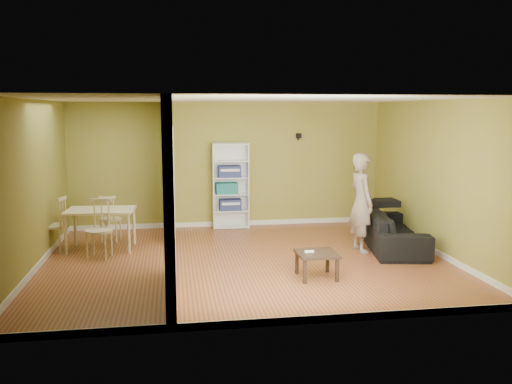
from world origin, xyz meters
TOP-DOWN VIEW (x-y plane):
  - room_shell at (0.00, 0.00)m, footprint 6.50×6.50m
  - partition at (-1.20, 0.00)m, footprint 0.22×5.50m
  - wall_speaker at (1.50, 2.69)m, footprint 0.10×0.10m
  - sofa at (2.70, 0.47)m, footprint 2.37×1.33m
  - person at (2.06, 0.30)m, footprint 0.78×0.64m
  - bookshelf at (0.03, 2.60)m, footprint 0.74×0.33m
  - paper_box_navy_a at (0.02, 2.56)m, footprint 0.44×0.29m
  - paper_box_teal at (-0.05, 2.56)m, footprint 0.45×0.29m
  - paper_box_navy_b at (0.01, 2.56)m, footprint 0.46×0.30m
  - coffee_table at (0.90, -1.06)m, footprint 0.57×0.57m
  - game_controller at (0.79, -1.04)m, footprint 0.14×0.04m
  - dining_table at (-2.42, 1.12)m, footprint 1.15×0.77m
  - chair_left at (-3.20, 1.10)m, footprint 0.52×0.52m
  - chair_near at (-2.38, 0.55)m, footprint 0.53×0.53m
  - chair_far at (-2.32, 1.74)m, footprint 0.48×0.48m

SIDE VIEW (x-z plane):
  - coffee_table at x=0.90m, z-range 0.13..0.51m
  - game_controller at x=0.79m, z-range 0.38..0.41m
  - sofa at x=2.70m, z-range 0.00..0.85m
  - chair_far at x=-2.32m, z-range 0.00..0.88m
  - chair_left at x=-3.20m, z-range 0.00..0.96m
  - chair_near at x=-2.38m, z-range 0.00..0.98m
  - paper_box_navy_a at x=0.02m, z-range 0.38..0.60m
  - dining_table at x=-2.42m, z-range 0.28..1.00m
  - paper_box_teal at x=-0.05m, z-range 0.72..0.95m
  - bookshelf at x=0.03m, z-range 0.00..1.77m
  - person at x=2.06m, z-range 0.00..2.01m
  - paper_box_navy_b at x=0.01m, z-range 1.07..1.30m
  - room_shell at x=0.00m, z-range -1.95..4.55m
  - partition at x=-1.20m, z-range 0.00..2.60m
  - wall_speaker at x=1.50m, z-range 1.85..1.95m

